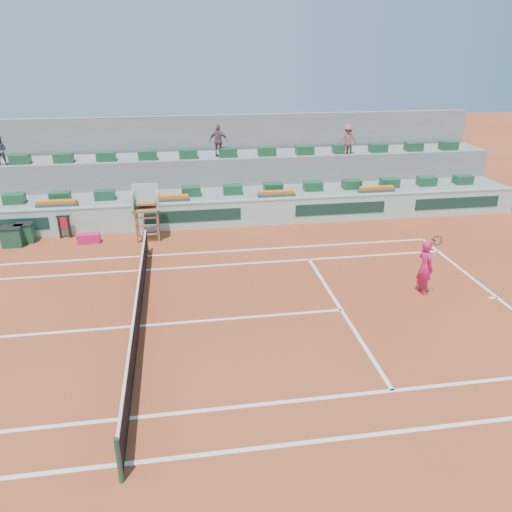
{
  "coord_description": "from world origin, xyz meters",
  "views": [
    {
      "loc": [
        1.49,
        -13.52,
        7.96
      ],
      "look_at": [
        4.0,
        2.5,
        1.0
      ],
      "focal_mm": 35.0,
      "sensor_mm": 36.0,
      "label": 1
    }
  ],
  "objects_px": {
    "umpire_chair": "(146,205)",
    "tennis_player": "(425,267)",
    "player_bag": "(89,238)",
    "drink_cooler_a": "(25,233)"
  },
  "relations": [
    {
      "from": "player_bag",
      "to": "umpire_chair",
      "type": "xyz_separation_m",
      "value": [
        2.52,
        0.15,
        1.33
      ]
    },
    {
      "from": "umpire_chair",
      "to": "drink_cooler_a",
      "type": "relative_size",
      "value": 2.86
    },
    {
      "from": "player_bag",
      "to": "tennis_player",
      "type": "distance_m",
      "value": 13.75
    },
    {
      "from": "player_bag",
      "to": "drink_cooler_a",
      "type": "relative_size",
      "value": 1.12
    },
    {
      "from": "drink_cooler_a",
      "to": "tennis_player",
      "type": "bearing_deg",
      "value": -25.72
    },
    {
      "from": "player_bag",
      "to": "drink_cooler_a",
      "type": "distance_m",
      "value": 2.76
    },
    {
      "from": "drink_cooler_a",
      "to": "umpire_chair",
      "type": "bearing_deg",
      "value": -4.23
    },
    {
      "from": "umpire_chair",
      "to": "tennis_player",
      "type": "relative_size",
      "value": 1.05
    },
    {
      "from": "drink_cooler_a",
      "to": "tennis_player",
      "type": "relative_size",
      "value": 0.37
    },
    {
      "from": "tennis_player",
      "to": "umpire_chair",
      "type": "bearing_deg",
      "value": 144.83
    }
  ]
}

